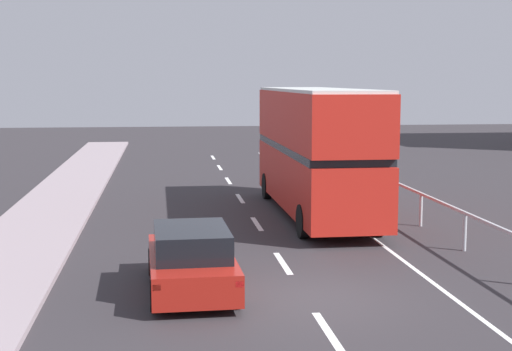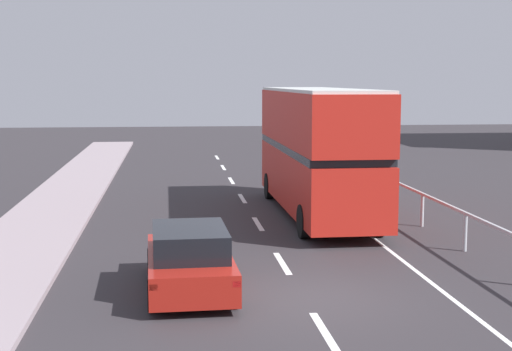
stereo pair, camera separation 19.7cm
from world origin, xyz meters
name	(u,v)px [view 1 (the left image)]	position (x,y,z in m)	size (l,w,h in m)	color
ground_plane	(305,299)	(0.00, 0.00, -0.05)	(74.47, 120.00, 0.10)	#2E2B2F
lane_paint_markings	(313,220)	(1.96, 8.72, 0.00)	(3.27, 46.00, 0.01)	silver
bridge_side_railing	(404,191)	(5.13, 9.00, 0.88)	(0.10, 42.00, 1.08)	#B0B1B8
double_decker_bus_red	(316,148)	(2.19, 9.57, 2.32)	(2.57, 10.47, 4.34)	red
hatchback_car_near	(191,260)	(-2.40, 0.75, 0.69)	(1.94, 4.31, 1.44)	maroon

